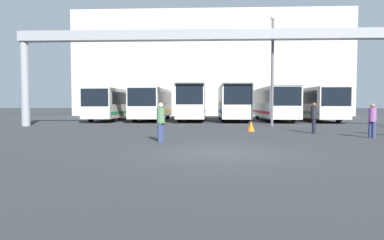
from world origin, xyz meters
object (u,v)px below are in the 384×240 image
(bus_slot_2, at_px, (193,101))
(bus_slot_0, at_px, (112,103))
(lamp_post, at_px, (272,66))
(traffic_cone, at_px, (251,126))
(bus_slot_3, at_px, (233,101))
(bus_slot_4, at_px, (274,102))
(pedestrian_mid_right, at_px, (161,121))
(bus_slot_1, at_px, (153,102))
(pedestrian_mid_left, at_px, (372,120))
(pedestrian_near_left, at_px, (314,117))
(bus_slot_5, at_px, (315,102))

(bus_slot_2, bearing_deg, bus_slot_0, -172.79)
(bus_slot_2, relative_size, lamp_post, 1.51)
(traffic_cone, bearing_deg, bus_slot_3, 90.74)
(bus_slot_4, bearing_deg, lamp_post, -101.82)
(pedestrian_mid_right, distance_m, lamp_post, 12.75)
(bus_slot_1, xyz_separation_m, traffic_cone, (7.98, -12.86, -1.44))
(bus_slot_4, height_order, pedestrian_mid_left, bus_slot_4)
(pedestrian_mid_left, relative_size, pedestrian_near_left, 0.98)
(bus_slot_3, xyz_separation_m, bus_slot_4, (3.91, -0.26, -0.11))
(bus_slot_5, bearing_deg, bus_slot_3, 178.98)
(bus_slot_2, distance_m, pedestrian_near_left, 16.38)
(bus_slot_5, bearing_deg, bus_slot_2, 176.96)
(pedestrian_mid_right, bearing_deg, pedestrian_near_left, -31.99)
(pedestrian_near_left, distance_m, lamp_post, 6.94)
(bus_slot_1, relative_size, bus_slot_4, 1.07)
(bus_slot_5, relative_size, pedestrian_near_left, 6.34)
(pedestrian_near_left, bearing_deg, bus_slot_3, 38.89)
(bus_slot_2, xyz_separation_m, bus_slot_4, (7.82, -0.75, -0.13))
(bus_slot_0, bearing_deg, lamp_post, -28.87)
(bus_slot_1, distance_m, lamp_post, 13.31)
(bus_slot_3, bearing_deg, lamp_post, -74.70)
(pedestrian_mid_left, height_order, pedestrian_mid_right, pedestrian_mid_right)
(pedestrian_near_left, height_order, pedestrian_mid_right, pedestrian_near_left)
(bus_slot_2, height_order, bus_slot_4, bus_slot_2)
(bus_slot_2, relative_size, traffic_cone, 19.93)
(bus_slot_0, xyz_separation_m, bus_slot_1, (3.91, 0.60, 0.03))
(bus_slot_0, height_order, bus_slot_3, bus_slot_3)
(pedestrian_near_left, xyz_separation_m, traffic_cone, (-3.29, 1.35, -0.60))
(bus_slot_0, xyz_separation_m, bus_slot_5, (19.55, 0.36, 0.04))
(bus_slot_5, distance_m, pedestrian_near_left, 14.66)
(bus_slot_1, relative_size, bus_slot_3, 1.02)
(bus_slot_0, relative_size, bus_slot_2, 0.84)
(bus_slot_3, height_order, traffic_cone, bus_slot_3)
(bus_slot_1, distance_m, bus_slot_5, 15.64)
(bus_slot_2, bearing_deg, pedestrian_mid_left, -61.07)
(bus_slot_4, bearing_deg, pedestrian_near_left, -91.88)
(bus_slot_3, distance_m, pedestrian_near_left, 14.56)
(bus_slot_4, bearing_deg, bus_slot_1, 178.26)
(bus_slot_3, relative_size, pedestrian_near_left, 6.51)
(pedestrian_mid_right, bearing_deg, pedestrian_mid_left, -49.65)
(bus_slot_2, bearing_deg, lamp_post, -54.70)
(pedestrian_mid_left, height_order, lamp_post, lamp_post)
(bus_slot_0, relative_size, pedestrian_mid_right, 5.95)
(bus_slot_3, bearing_deg, pedestrian_mid_left, -71.63)
(bus_slot_0, distance_m, bus_slot_1, 3.96)
(bus_slot_3, bearing_deg, bus_slot_5, -1.02)
(bus_slot_5, height_order, pedestrian_mid_left, bus_slot_5)
(pedestrian_mid_left, distance_m, pedestrian_mid_right, 10.15)
(bus_slot_1, bearing_deg, bus_slot_3, -0.69)
(bus_slot_5, xyz_separation_m, traffic_cone, (-7.65, -12.62, -1.45))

